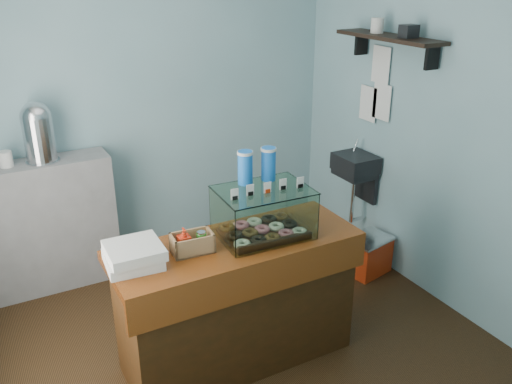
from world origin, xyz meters
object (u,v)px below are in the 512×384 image
counter (237,301)px  red_cooler (368,255)px  display_case (262,209)px  coffee_urn (38,131)px

counter → red_cooler: 1.61m
counter → display_case: display_case is taller
counter → coffee_urn: size_ratio=3.40×
red_cooler → coffee_urn: bearing=143.8°
coffee_urn → red_cooler: bearing=-24.7°
display_case → coffee_urn: (-1.10, 1.53, 0.28)m
display_case → coffee_urn: size_ratio=1.28×
counter → display_case: (0.21, 0.04, 0.61)m
display_case → red_cooler: display_case is taller
counter → red_cooler: counter is taller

